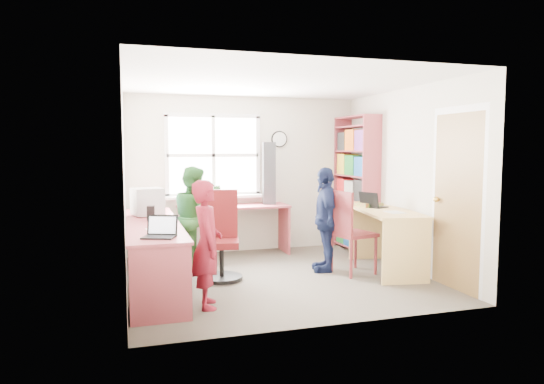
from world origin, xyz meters
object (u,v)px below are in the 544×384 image
(right_desk, at_px, (386,227))
(cd_tower, at_px, (269,173))
(laptop_left, at_px, (160,232))
(person_red, at_px, (207,244))
(person_green, at_px, (195,218))
(wooden_chair, at_px, (349,229))
(bookshelf, at_px, (356,187))
(potted_plant, at_px, (215,196))
(person_navy, at_px, (325,219))
(laptop_right, at_px, (372,204))
(l_desk, at_px, (173,253))
(swivel_chair, at_px, (222,241))
(crt_monitor, at_px, (148,202))

(right_desk, bearing_deg, cd_tower, 136.92)
(laptop_left, relative_size, person_red, 0.29)
(person_green, bearing_deg, wooden_chair, -122.88)
(bookshelf, xyz_separation_m, cd_tower, (-1.34, 0.26, 0.22))
(laptop_left, relative_size, potted_plant, 1.17)
(bookshelf, relative_size, person_navy, 1.54)
(laptop_right, xyz_separation_m, person_navy, (-0.73, -0.10, -0.17))
(l_desk, bearing_deg, person_green, 69.48)
(person_navy, bearing_deg, bookshelf, 151.40)
(wooden_chair, bearing_deg, person_green, 142.88)
(bookshelf, xyz_separation_m, person_green, (-2.58, -0.45, -0.31))
(laptop_right, distance_m, potted_plant, 2.28)
(person_red, bearing_deg, l_desk, 31.58)
(swivel_chair, distance_m, crt_monitor, 1.09)
(laptop_right, distance_m, cd_tower, 1.68)
(potted_plant, bearing_deg, right_desk, -36.51)
(swivel_chair, distance_m, laptop_left, 1.37)
(right_desk, relative_size, swivel_chair, 1.35)
(person_red, bearing_deg, bookshelf, -47.91)
(bookshelf, xyz_separation_m, person_red, (-2.67, -2.04, -0.36))
(wooden_chair, distance_m, laptop_right, 0.68)
(l_desk, bearing_deg, person_red, -63.09)
(bookshelf, relative_size, person_red, 1.62)
(bookshelf, distance_m, person_navy, 1.44)
(bookshelf, height_order, person_red, bookshelf)
(swivel_chair, distance_m, person_red, 1.10)
(wooden_chair, distance_m, person_red, 2.08)
(crt_monitor, xyz_separation_m, laptop_left, (0.05, -1.56, -0.13))
(crt_monitor, bearing_deg, potted_plant, 21.81)
(swivel_chair, height_order, person_green, person_green)
(right_desk, relative_size, person_navy, 1.08)
(right_desk, bearing_deg, laptop_right, 106.63)
(swivel_chair, height_order, potted_plant, swivel_chair)
(swivel_chair, bearing_deg, cd_tower, 64.51)
(l_desk, xyz_separation_m, wooden_chair, (2.23, 0.19, 0.12))
(swivel_chair, relative_size, cd_tower, 1.15)
(laptop_right, distance_m, person_green, 2.41)
(l_desk, distance_m, person_navy, 2.07)
(person_red, bearing_deg, person_green, 1.38)
(person_navy, bearing_deg, person_red, -45.34)
(laptop_left, xyz_separation_m, person_green, (0.55, 1.63, -0.11))
(l_desk, xyz_separation_m, potted_plant, (0.78, 1.70, 0.45))
(l_desk, relative_size, crt_monitor, 6.88)
(swivel_chair, bearing_deg, bookshelf, 35.77)
(bookshelf, bearing_deg, wooden_chair, -119.76)
(laptop_right, distance_m, person_navy, 0.76)
(l_desk, distance_m, cd_tower, 2.49)
(person_red, bearing_deg, laptop_right, -60.89)
(person_green, bearing_deg, laptop_right, -110.20)
(crt_monitor, height_order, person_navy, person_navy)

